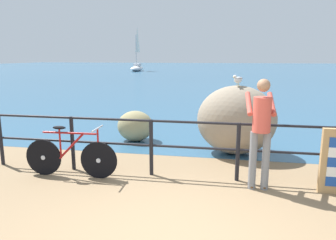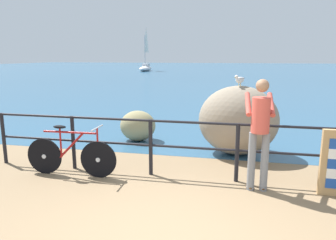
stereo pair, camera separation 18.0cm
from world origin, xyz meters
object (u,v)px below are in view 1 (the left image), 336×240
at_px(breakwater_boulder_main, 236,120).
at_px(seagull, 238,79).
at_px(breakwater_boulder_left, 135,126).
at_px(sailboat, 137,66).
at_px(bicycle, 71,156).
at_px(person_at_railing, 261,129).

height_order(breakwater_boulder_main, seagull, seagull).
xyz_separation_m(breakwater_boulder_left, sailboat, (-10.31, 36.03, 0.33)).
xyz_separation_m(bicycle, sailboat, (-9.88, 38.60, 0.32)).
height_order(bicycle, seagull, seagull).
distance_m(breakwater_boulder_left, seagull, 2.84).
relative_size(seagull, sailboat, 0.05).
height_order(breakwater_boulder_left, seagull, seagull).
distance_m(person_at_railing, seagull, 1.99).
bearing_deg(breakwater_boulder_left, seagull, -14.83).
distance_m(bicycle, breakwater_boulder_main, 3.53).
relative_size(person_at_railing, breakwater_boulder_main, 1.04).
xyz_separation_m(person_at_railing, sailboat, (-13.10, 38.53, -0.28)).
distance_m(breakwater_boulder_main, breakwater_boulder_left, 2.57).
distance_m(bicycle, seagull, 3.69).
xyz_separation_m(breakwater_boulder_main, seagull, (-0.01, -0.05, 0.89)).
relative_size(breakwater_boulder_main, seagull, 5.46).
bearing_deg(sailboat, bicycle, 14.42).
xyz_separation_m(bicycle, seagull, (2.90, 1.92, 1.25)).
bearing_deg(breakwater_boulder_main, sailboat, 109.23).
xyz_separation_m(seagull, sailboat, (-12.77, 36.68, -0.93)).
distance_m(bicycle, person_at_railing, 3.28).
relative_size(bicycle, breakwater_boulder_left, 1.88).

